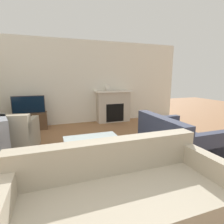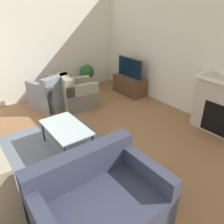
{
  "view_description": "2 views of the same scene",
  "coord_description": "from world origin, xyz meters",
  "px_view_note": "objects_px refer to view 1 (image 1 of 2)",
  "views": [
    {
      "loc": [
        -0.57,
        -0.62,
        1.52
      ],
      "look_at": [
        0.63,
        2.78,
        0.8
      ],
      "focal_mm": 28.0,
      "sensor_mm": 36.0,
      "label": 1
    },
    {
      "loc": [
        3.1,
        1.06,
        2.33
      ],
      "look_at": [
        0.5,
        3.02,
        0.67
      ],
      "focal_mm": 35.0,
      "sensor_mm": 36.0,
      "label": 2
    }
  ],
  "objects_px": {
    "armchair_accent": "(17,136)",
    "mantel_clock": "(108,87)",
    "coffee_table": "(92,141)",
    "couch_sectional": "(121,200)",
    "couch_loveseat": "(175,143)",
    "tv": "(29,105)"
  },
  "relations": [
    {
      "from": "tv",
      "to": "mantel_clock",
      "type": "bearing_deg",
      "value": 2.33
    },
    {
      "from": "armchair_accent",
      "to": "mantel_clock",
      "type": "xyz_separation_m",
      "value": [
        2.54,
        1.67,
        0.89
      ]
    },
    {
      "from": "couch_loveseat",
      "to": "tv",
      "type": "bearing_deg",
      "value": 44.21
    },
    {
      "from": "tv",
      "to": "mantel_clock",
      "type": "relative_size",
      "value": 4.19
    },
    {
      "from": "couch_loveseat",
      "to": "couch_sectional",
      "type": "bearing_deg",
      "value": 125.38
    },
    {
      "from": "coffee_table",
      "to": "armchair_accent",
      "type": "bearing_deg",
      "value": 144.57
    },
    {
      "from": "couch_sectional",
      "to": "coffee_table",
      "type": "height_order",
      "value": "couch_sectional"
    },
    {
      "from": "mantel_clock",
      "to": "couch_sectional",
      "type": "bearing_deg",
      "value": -106.15
    },
    {
      "from": "coffee_table",
      "to": "mantel_clock",
      "type": "height_order",
      "value": "mantel_clock"
    },
    {
      "from": "coffee_table",
      "to": "mantel_clock",
      "type": "distance_m",
      "value": 3.0
    },
    {
      "from": "armchair_accent",
      "to": "coffee_table",
      "type": "xyz_separation_m",
      "value": [
        1.37,
        -0.98,
        0.08
      ]
    },
    {
      "from": "couch_loveseat",
      "to": "coffee_table",
      "type": "relative_size",
      "value": 1.41
    },
    {
      "from": "couch_loveseat",
      "to": "mantel_clock",
      "type": "xyz_separation_m",
      "value": [
        -0.39,
        3.02,
        0.9
      ]
    },
    {
      "from": "tv",
      "to": "couch_loveseat",
      "type": "height_order",
      "value": "tv"
    },
    {
      "from": "tv",
      "to": "armchair_accent",
      "type": "relative_size",
      "value": 1.0
    },
    {
      "from": "tv",
      "to": "armchair_accent",
      "type": "xyz_separation_m",
      "value": [
        -0.09,
        -1.58,
        -0.44
      ]
    },
    {
      "from": "couch_loveseat",
      "to": "armchair_accent",
      "type": "bearing_deg",
      "value": 65.36
    },
    {
      "from": "couch_sectional",
      "to": "mantel_clock",
      "type": "bearing_deg",
      "value": 73.85
    },
    {
      "from": "mantel_clock",
      "to": "couch_loveseat",
      "type": "bearing_deg",
      "value": -82.58
    },
    {
      "from": "tv",
      "to": "couch_loveseat",
      "type": "xyz_separation_m",
      "value": [
        2.84,
        -2.92,
        -0.46
      ]
    },
    {
      "from": "couch_sectional",
      "to": "mantel_clock",
      "type": "xyz_separation_m",
      "value": [
        1.2,
        4.15,
        0.91
      ]
    },
    {
      "from": "armchair_accent",
      "to": "coffee_table",
      "type": "bearing_deg",
      "value": 156.11
    }
  ]
}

